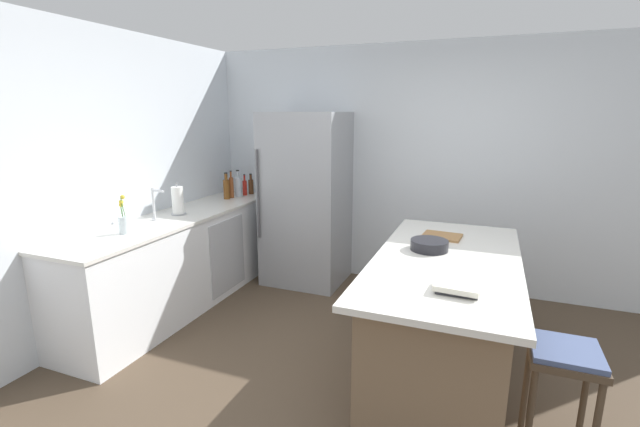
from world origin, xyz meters
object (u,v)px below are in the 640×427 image
object	(u,v)px
syrup_bottle	(251,186)
cookbook_stack	(457,288)
sink_faucet	(155,204)
refrigerator	(306,199)
flower_vase	(124,222)
bar_stool	(563,369)
cutting_board	(442,236)
whiskey_bottle	(227,188)
soda_bottle	(238,186)
vinegar_bottle	(231,187)
hot_sauce_bottle	(245,187)
kitchen_island	(443,317)
mixing_bowl	(429,245)
paper_towel_roll	(178,201)

from	to	relation	value
syrup_bottle	cookbook_stack	world-z (taller)	syrup_bottle
sink_faucet	cookbook_stack	distance (m)	2.77
refrigerator	flower_vase	bearing A→B (deg)	-116.21
bar_stool	cookbook_stack	world-z (taller)	cookbook_stack
sink_faucet	cutting_board	distance (m)	2.54
flower_vase	whiskey_bottle	bearing A→B (deg)	91.41
soda_bottle	whiskey_bottle	xyz separation A→B (m)	(-0.04, -0.18, -0.00)
bar_stool	cookbook_stack	xyz separation A→B (m)	(-0.57, -0.01, 0.38)
whiskey_bottle	sink_faucet	bearing A→B (deg)	-91.91
soda_bottle	vinegar_bottle	xyz separation A→B (m)	(-0.03, -0.10, 0.00)
soda_bottle	cutting_board	size ratio (longest dim) A/B	0.98
whiskey_bottle	refrigerator	bearing A→B (deg)	12.85
hot_sauce_bottle	cutting_board	size ratio (longest dim) A/B	0.79
hot_sauce_bottle	vinegar_bottle	xyz separation A→B (m)	(-0.06, -0.19, 0.03)
flower_vase	cookbook_stack	distance (m)	2.63
kitchen_island	whiskey_bottle	bearing A→B (deg)	155.75
cookbook_stack	mixing_bowl	distance (m)	0.76
refrigerator	cutting_board	bearing A→B (deg)	-28.35
soda_bottle	cookbook_stack	size ratio (longest dim) A/B	1.22
refrigerator	cookbook_stack	xyz separation A→B (m)	(1.76, -1.94, -0.01)
bar_stool	vinegar_bottle	xyz separation A→B (m)	(-3.22, 1.80, 0.50)
paper_towel_roll	syrup_bottle	bearing A→B (deg)	85.26
kitchen_island	refrigerator	distance (m)	2.19
whiskey_bottle	cookbook_stack	size ratio (longest dim) A/B	1.18
paper_towel_roll	cutting_board	world-z (taller)	paper_towel_roll
sink_faucet	cutting_board	xyz separation A→B (m)	(2.50, 0.46, -0.16)
syrup_bottle	refrigerator	bearing A→B (deg)	-11.92
bar_stool	whiskey_bottle	size ratio (longest dim) A/B	2.24
sink_faucet	mixing_bowl	size ratio (longest dim) A/B	1.10
cutting_board	refrigerator	bearing A→B (deg)	151.65
refrigerator	sink_faucet	xyz separation A→B (m)	(-0.94, -1.31, 0.13)
paper_towel_roll	vinegar_bottle	xyz separation A→B (m)	(0.01, 0.91, -0.01)
refrigerator	cutting_board	world-z (taller)	refrigerator
sink_faucet	flower_vase	world-z (taller)	flower_vase
kitchen_island	hot_sauce_bottle	distance (m)	2.91
whiskey_bottle	mixing_bowl	distance (m)	2.62
vinegar_bottle	cookbook_stack	distance (m)	3.21
syrup_bottle	cookbook_stack	xyz separation A→B (m)	(2.56, -2.11, -0.09)
vinegar_bottle	kitchen_island	bearing A→B (deg)	-25.85
soda_bottle	kitchen_island	bearing A→B (deg)	-27.88
refrigerator	hot_sauce_bottle	xyz separation A→B (m)	(-0.83, 0.07, 0.07)
mixing_bowl	syrup_bottle	bearing A→B (deg)	149.02
refrigerator	cutting_board	distance (m)	1.77
hot_sauce_bottle	paper_towel_roll	bearing A→B (deg)	-93.86
refrigerator	sink_faucet	world-z (taller)	refrigerator
sink_faucet	cookbook_stack	size ratio (longest dim) A/B	1.17
cookbook_stack	mixing_bowl	world-z (taller)	mixing_bowl
sink_faucet	soda_bottle	size ratio (longest dim) A/B	0.96
kitchen_island	whiskey_bottle	distance (m)	2.86
flower_vase	paper_towel_roll	bearing A→B (deg)	93.15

